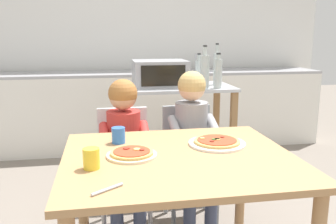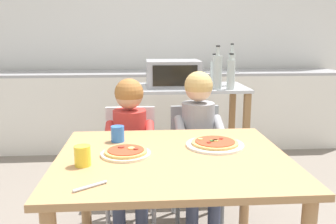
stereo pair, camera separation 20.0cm
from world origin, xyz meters
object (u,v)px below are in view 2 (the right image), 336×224
bottle_squat_spirits (231,74)px  pizza_plate_white (215,144)px  serving_spoon (90,186)px  bottle_dark_olive_oil (214,71)px  dining_table (173,176)px  toaster_oven (173,73)px  bottle_brown_beer (217,71)px  child_in_grey_shirt (199,133)px  dining_chair_left (131,158)px  kitchen_island_cart (186,121)px  bottle_tall_green_wine (231,68)px  drinking_cup_yellow (83,156)px  drinking_cup_blue (118,134)px  pizza_plate_cream (126,152)px  dining_chair_right (196,156)px  child_in_red_shirt (130,138)px

bottle_squat_spirits → pizza_plate_white: 1.13m
bottle_squat_spirits → serving_spoon: 1.80m
bottle_dark_olive_oil → dining_table: bearing=-108.2°
toaster_oven → serving_spoon: size_ratio=3.18×
bottle_dark_olive_oil → pizza_plate_white: bearing=-100.9°
bottle_brown_beer → child_in_grey_shirt: size_ratio=0.32×
bottle_dark_olive_oil → dining_chair_left: (-0.72, -0.77, -0.52)m
kitchen_island_cart → serving_spoon: (-0.58, -1.71, 0.17)m
dining_chair_left → bottle_tall_green_wine: bearing=37.1°
drinking_cup_yellow → serving_spoon: drinking_cup_yellow is taller
kitchen_island_cart → bottle_squat_spirits: (0.33, -0.18, 0.42)m
pizza_plate_white → drinking_cup_blue: (-0.51, 0.12, 0.03)m
dining_chair_left → child_in_grey_shirt: 0.51m
drinking_cup_blue → dining_chair_left: bearing=84.0°
pizza_plate_cream → kitchen_island_cart: bearing=71.0°
pizza_plate_white → drinking_cup_yellow: drinking_cup_yellow is taller
bottle_brown_beer → pizza_plate_cream: 1.39m
drinking_cup_blue → pizza_plate_white: bearing=-13.6°
drinking_cup_blue → bottle_squat_spirits: bearing=47.5°
kitchen_island_cart → serving_spoon: kitchen_island_cart is taller
bottle_dark_olive_oil → serving_spoon: bearing=-114.3°
kitchen_island_cart → bottle_brown_beer: bearing=-34.9°
dining_chair_right → child_in_red_shirt: size_ratio=0.80×
kitchen_island_cart → child_in_red_shirt: 0.87m
toaster_oven → bottle_dark_olive_oil: 0.40m
pizza_plate_white → serving_spoon: (-0.58, -0.48, -0.01)m
kitchen_island_cart → dining_chair_left: 0.77m
child_in_grey_shirt → drinking_cup_yellow: child_in_grey_shirt is taller
dining_chair_left → pizza_plate_cream: size_ratio=3.36×
dining_chair_right → drinking_cup_yellow: (-0.64, -0.87, 0.31)m
child_in_grey_shirt → drinking_cup_blue: (-0.51, -0.39, 0.11)m
bottle_squat_spirits → dining_chair_right: bearing=-128.7°
bottle_brown_beer → pizza_plate_cream: bottle_brown_beer is taller
pizza_plate_cream → drinking_cup_blue: bearing=102.8°
bottle_squat_spirits → dining_table: size_ratio=0.26×
kitchen_island_cart → bottle_tall_green_wine: size_ratio=2.82×
bottle_squat_spirits → child_in_grey_shirt: (-0.34, -0.54, -0.33)m
drinking_cup_yellow → bottle_brown_beer: bearing=56.4°
child_in_red_shirt → bottle_dark_olive_oil: bearing=50.8°
toaster_oven → bottle_dark_olive_oil: bearing=20.1°
bottle_squat_spirits → child_in_grey_shirt: 0.72m
pizza_plate_white → drinking_cup_yellow: (-0.64, -0.24, 0.03)m
bottle_dark_olive_oil → bottle_tall_green_wine: 0.18m
bottle_dark_olive_oil → drinking_cup_yellow: bearing=-119.2°
bottle_dark_olive_oil → drinking_cup_blue: size_ratio=3.12×
bottle_tall_green_wine → drinking_cup_yellow: size_ratio=3.89×
pizza_plate_cream → bottle_squat_spirits: bearing=55.5°
dining_table → dining_chair_right: size_ratio=1.36×
kitchen_island_cart → child_in_grey_shirt: size_ratio=0.94×
bottle_brown_beer → bottle_tall_green_wine: bottle_tall_green_wine is taller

